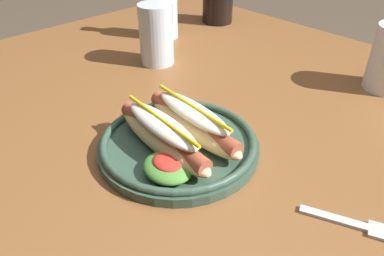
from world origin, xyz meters
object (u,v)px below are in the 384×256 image
Objects in this scene: hot_dog_plate at (178,138)px; fork at (356,225)px; water_cup at (156,35)px; glass_bottle at (165,6)px; soda_cup at (218,5)px.

fork is at bearing 12.53° from hot_dog_plate.
water_cup is 0.61× the size of glass_bottle.
hot_dog_plate is 0.66m from soda_cup.
glass_bottle is at bearing -92.28° from soda_cup.
hot_dog_plate is 1.15× the size of glass_bottle.
soda_cup reaches higher than hot_dog_plate.
glass_bottle is at bearing 141.93° from hot_dog_plate.
soda_cup is at bearing 127.82° from hot_dog_plate.
hot_dog_plate reaches higher than fork.
fork is at bearing -20.96° from glass_bottle.
soda_cup is 0.75× the size of water_cup.
hot_dog_plate is 1.88× the size of water_cup.
fork is 0.74m from glass_bottle.
soda_cup is 0.20m from glass_bottle.
water_cup reaches higher than soda_cup.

